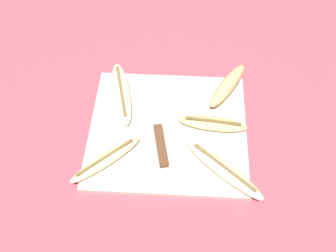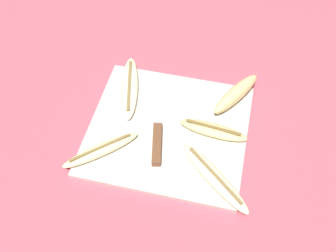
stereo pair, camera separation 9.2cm
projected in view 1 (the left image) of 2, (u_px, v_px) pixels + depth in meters
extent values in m
plane|color=#C65160|center=(168.00, 131.00, 0.94)|extent=(4.00, 4.00, 0.00)
cube|color=beige|center=(168.00, 130.00, 0.93)|extent=(0.37, 0.34, 0.01)
cube|color=brown|center=(161.00, 145.00, 0.89)|extent=(0.04, 0.11, 0.02)
cube|color=#B7BABF|center=(154.00, 107.00, 0.96)|extent=(0.05, 0.13, 0.00)
ellipsoid|color=#EDD689|center=(228.00, 85.00, 0.98)|extent=(0.11, 0.16, 0.04)
ellipsoid|color=beige|center=(122.00, 93.00, 0.98)|extent=(0.09, 0.21, 0.02)
cube|color=olive|center=(121.00, 90.00, 0.97)|extent=(0.05, 0.16, 0.00)
ellipsoid|color=beige|center=(224.00, 170.00, 0.85)|extent=(0.18, 0.16, 0.02)
cube|color=olive|center=(225.00, 167.00, 0.84)|extent=(0.13, 0.11, 0.00)
ellipsoid|color=beige|center=(106.00, 160.00, 0.87)|extent=(0.16, 0.15, 0.02)
cube|color=olive|center=(105.00, 157.00, 0.86)|extent=(0.11, 0.10, 0.00)
ellipsoid|color=#DBC684|center=(213.00, 124.00, 0.92)|extent=(0.17, 0.06, 0.02)
cube|color=brown|center=(213.00, 121.00, 0.92)|extent=(0.13, 0.02, 0.00)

